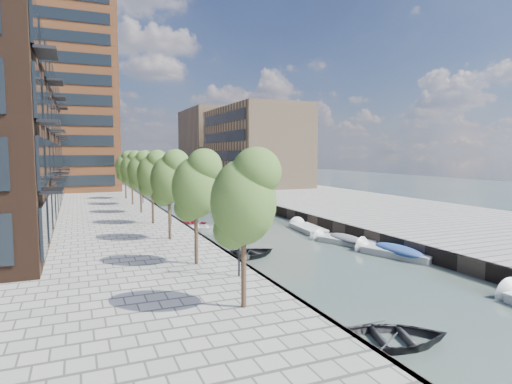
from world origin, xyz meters
TOP-DOWN VIEW (x-y plane):
  - water at (0.00, 40.00)m, footprint 300.00×300.00m
  - quay_right at (16.00, 40.00)m, footprint 20.00×140.00m
  - quay_wall_left at (-6.10, 40.00)m, footprint 0.25×140.00m
  - quay_wall_right at (6.10, 40.00)m, footprint 0.25×140.00m
  - far_closure at (0.00, 100.00)m, footprint 80.00×40.00m
  - apartment_block at (-20.00, 30.00)m, footprint 8.00×38.00m
  - tower at (-17.00, 65.00)m, footprint 18.00×18.00m
  - tan_block_near at (16.00, 62.00)m, footprint 12.00×25.00m
  - tan_block_far at (16.00, 88.00)m, footprint 12.00×20.00m
  - bridge at (0.00, 72.00)m, footprint 13.00×6.00m
  - tree_0 at (-8.50, 4.00)m, footprint 2.50×2.50m
  - tree_1 at (-8.50, 11.00)m, footprint 2.50×2.50m
  - tree_2 at (-8.50, 18.00)m, footprint 2.50×2.50m
  - tree_3 at (-8.50, 25.00)m, footprint 2.50×2.50m
  - tree_4 at (-8.50, 32.00)m, footprint 2.50×2.50m
  - tree_5 at (-8.50, 39.00)m, footprint 2.50×2.50m
  - tree_6 at (-8.50, 46.00)m, footprint 2.50×2.50m
  - lamp_0 at (-7.20, 8.00)m, footprint 0.24×0.24m
  - lamp_1 at (-7.20, 24.00)m, footprint 0.24×0.24m
  - lamp_2 at (-7.20, 40.00)m, footprint 0.24×0.24m
  - sloop_0 at (-4.04, 1.00)m, footprint 5.27×4.42m
  - sloop_1 at (-4.13, 14.96)m, footprint 4.93×3.89m
  - sloop_2 at (-5.30, 28.30)m, footprint 5.22×4.23m
  - sloop_3 at (-4.31, 25.97)m, footprint 5.24×4.59m
  - sloop_4 at (-5.40, 46.54)m, footprint 4.12×3.01m
  - motorboat_1 at (4.28, 16.30)m, footprint 3.39×4.94m
  - motorboat_2 at (4.44, 22.17)m, footprint 2.19×5.10m
  - motorboat_3 at (5.14, 11.65)m, footprint 3.55×5.50m
  - motorboat_4 at (4.92, 38.63)m, footprint 3.11×5.04m
  - car at (8.45, 66.85)m, footprint 2.03×3.93m

SIDE VIEW (x-z plane):
  - water at x=0.00m, z-range 0.00..0.00m
  - sloop_0 at x=-4.04m, z-range -0.47..0.47m
  - sloop_1 at x=-4.13m, z-range -0.46..0.46m
  - sloop_2 at x=-5.30m, z-range -0.48..0.48m
  - sloop_3 at x=-4.31m, z-range -0.45..0.45m
  - sloop_4 at x=-5.40m, z-range -0.42..0.42m
  - motorboat_2 at x=4.44m, z-range -0.73..0.92m
  - motorboat_1 at x=4.28m, z-range -0.59..0.97m
  - motorboat_4 at x=4.92m, z-range -0.60..0.99m
  - motorboat_3 at x=5.14m, z-range -0.66..1.08m
  - quay_right at x=16.00m, z-range 0.00..1.00m
  - quay_wall_left at x=-6.10m, z-range 0.00..1.00m
  - quay_wall_right at x=6.10m, z-range 0.00..1.00m
  - far_closure at x=0.00m, z-range 0.00..1.00m
  - bridge at x=0.00m, z-range 0.74..2.04m
  - car at x=8.45m, z-range 1.00..2.28m
  - lamp_0 at x=-7.20m, z-range 1.45..5.57m
  - lamp_1 at x=-7.20m, z-range 1.45..5.57m
  - lamp_2 at x=-7.20m, z-range 1.45..5.57m
  - tree_0 at x=-8.50m, z-range 2.33..8.28m
  - tree_1 at x=-8.50m, z-range 2.33..8.28m
  - tree_2 at x=-8.50m, z-range 2.33..8.28m
  - tree_3 at x=-8.50m, z-range 2.33..8.28m
  - tree_4 at x=-8.50m, z-range 2.33..8.28m
  - tree_5 at x=-8.50m, z-range 2.33..8.28m
  - tree_6 at x=-8.50m, z-range 2.33..8.28m
  - apartment_block at x=-20.00m, z-range 1.00..15.00m
  - tan_block_near at x=16.00m, z-range 1.00..15.00m
  - tan_block_far at x=16.00m, z-range 1.00..17.00m
  - tower at x=-17.00m, z-range 1.00..31.00m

